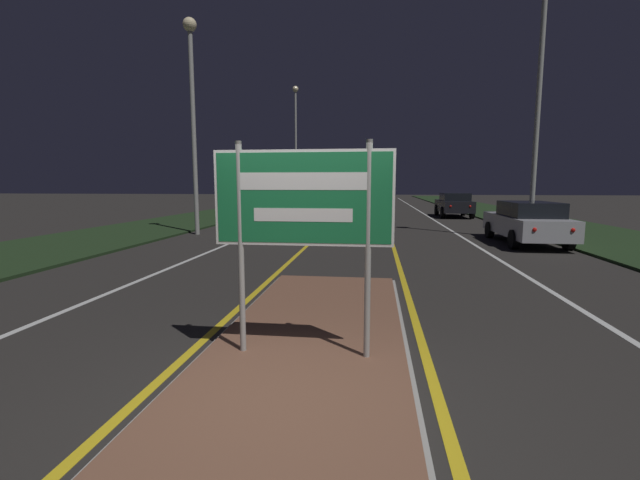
{
  "coord_description": "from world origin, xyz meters",
  "views": [
    {
      "loc": [
        0.79,
        -3.79,
        2.06
      ],
      "look_at": [
        0.0,
        2.42,
        1.24
      ],
      "focal_mm": 24.0,
      "sensor_mm": 36.0,
      "label": 1
    }
  ],
  "objects_px": {
    "highway_sign": "(303,207)",
    "car_approaching_0": "(292,214)",
    "streetlight_right_near": "(542,51)",
    "car_receding_0": "(527,222)",
    "car_receding_1": "(454,204)",
    "car_approaching_2": "(298,199)",
    "streetlight_left_near": "(192,95)",
    "streetlight_left_far": "(296,131)",
    "car_approaching_1": "(273,204)"
  },
  "relations": [
    {
      "from": "streetlight_right_near",
      "to": "car_receding_1",
      "type": "distance_m",
      "value": 12.53
    },
    {
      "from": "streetlight_right_near",
      "to": "car_receding_0",
      "type": "bearing_deg",
      "value": -114.89
    },
    {
      "from": "car_approaching_1",
      "to": "car_approaching_2",
      "type": "xyz_separation_m",
      "value": [
        -0.01,
        9.69,
        0.01
      ]
    },
    {
      "from": "car_receding_0",
      "to": "car_receding_1",
      "type": "relative_size",
      "value": 1.12
    },
    {
      "from": "highway_sign",
      "to": "car_approaching_0",
      "type": "bearing_deg",
      "value": 101.56
    },
    {
      "from": "car_approaching_2",
      "to": "car_receding_0",
      "type": "bearing_deg",
      "value": -61.71
    },
    {
      "from": "highway_sign",
      "to": "streetlight_left_far",
      "type": "relative_size",
      "value": 0.23
    },
    {
      "from": "streetlight_left_near",
      "to": "car_approaching_2",
      "type": "height_order",
      "value": "streetlight_left_near"
    },
    {
      "from": "streetlight_left_far",
      "to": "streetlight_right_near",
      "type": "bearing_deg",
      "value": -60.05
    },
    {
      "from": "streetlight_left_near",
      "to": "car_approaching_1",
      "type": "xyz_separation_m",
      "value": [
        0.44,
        11.47,
        -4.8
      ]
    },
    {
      "from": "car_receding_0",
      "to": "car_approaching_2",
      "type": "xyz_separation_m",
      "value": [
        -12.02,
        22.33,
        -0.01
      ]
    },
    {
      "from": "car_approaching_0",
      "to": "car_approaching_1",
      "type": "relative_size",
      "value": 0.87
    },
    {
      "from": "car_approaching_1",
      "to": "car_approaching_2",
      "type": "distance_m",
      "value": 9.69
    },
    {
      "from": "car_approaching_0",
      "to": "car_receding_0",
      "type": "bearing_deg",
      "value": -10.61
    },
    {
      "from": "streetlight_right_near",
      "to": "car_receding_0",
      "type": "xyz_separation_m",
      "value": [
        -0.51,
        -1.1,
        -5.92
      ]
    },
    {
      "from": "streetlight_left_far",
      "to": "car_approaching_1",
      "type": "bearing_deg",
      "value": -87.74
    },
    {
      "from": "streetlight_left_near",
      "to": "car_approaching_1",
      "type": "distance_m",
      "value": 12.44
    },
    {
      "from": "streetlight_left_near",
      "to": "streetlight_left_far",
      "type": "height_order",
      "value": "streetlight_left_far"
    },
    {
      "from": "car_receding_0",
      "to": "streetlight_left_near",
      "type": "bearing_deg",
      "value": 174.63
    },
    {
      "from": "car_approaching_2",
      "to": "car_approaching_1",
      "type": "bearing_deg",
      "value": -89.95
    },
    {
      "from": "car_receding_0",
      "to": "car_approaching_0",
      "type": "height_order",
      "value": "car_approaching_0"
    },
    {
      "from": "car_approaching_1",
      "to": "streetlight_left_near",
      "type": "bearing_deg",
      "value": -92.19
    },
    {
      "from": "streetlight_left_far",
      "to": "car_receding_0",
      "type": "xyz_separation_m",
      "value": [
        12.44,
        -23.58,
        -6.07
      ]
    },
    {
      "from": "car_receding_0",
      "to": "car_approaching_2",
      "type": "bearing_deg",
      "value": 118.29
    },
    {
      "from": "streetlight_left_far",
      "to": "car_receding_1",
      "type": "relative_size",
      "value": 2.53
    },
    {
      "from": "car_approaching_2",
      "to": "streetlight_right_near",
      "type": "bearing_deg",
      "value": -59.46
    },
    {
      "from": "car_receding_1",
      "to": "streetlight_left_far",
      "type": "bearing_deg",
      "value": 136.69
    },
    {
      "from": "streetlight_left_far",
      "to": "car_approaching_2",
      "type": "height_order",
      "value": "streetlight_left_far"
    },
    {
      "from": "streetlight_right_near",
      "to": "car_approaching_2",
      "type": "height_order",
      "value": "streetlight_right_near"
    },
    {
      "from": "highway_sign",
      "to": "car_approaching_0",
      "type": "height_order",
      "value": "highway_sign"
    },
    {
      "from": "car_approaching_0",
      "to": "highway_sign",
      "type": "bearing_deg",
      "value": -78.44
    },
    {
      "from": "highway_sign",
      "to": "streetlight_right_near",
      "type": "distance_m",
      "value": 14.43
    },
    {
      "from": "highway_sign",
      "to": "car_receding_0",
      "type": "distance_m",
      "value": 12.42
    },
    {
      "from": "highway_sign",
      "to": "streetlight_left_far",
      "type": "height_order",
      "value": "streetlight_left_far"
    },
    {
      "from": "highway_sign",
      "to": "car_approaching_1",
      "type": "bearing_deg",
      "value": 104.32
    },
    {
      "from": "highway_sign",
      "to": "streetlight_right_near",
      "type": "bearing_deg",
      "value": 61.25
    },
    {
      "from": "car_approaching_1",
      "to": "car_approaching_2",
      "type": "height_order",
      "value": "car_approaching_2"
    },
    {
      "from": "highway_sign",
      "to": "streetlight_right_near",
      "type": "height_order",
      "value": "streetlight_right_near"
    },
    {
      "from": "car_approaching_1",
      "to": "car_approaching_0",
      "type": "bearing_deg",
      "value": -72.66
    },
    {
      "from": "streetlight_left_near",
      "to": "car_approaching_0",
      "type": "xyz_separation_m",
      "value": [
        3.88,
        0.43,
        -4.71
      ]
    },
    {
      "from": "car_approaching_1",
      "to": "car_receding_0",
      "type": "bearing_deg",
      "value": -46.46
    },
    {
      "from": "streetlight_left_far",
      "to": "car_receding_1",
      "type": "xyz_separation_m",
      "value": [
        12.14,
        -11.45,
        -6.03
      ]
    },
    {
      "from": "car_receding_1",
      "to": "car_approaching_2",
      "type": "xyz_separation_m",
      "value": [
        -11.72,
        10.2,
        -0.05
      ]
    },
    {
      "from": "streetlight_right_near",
      "to": "car_receding_0",
      "type": "relative_size",
      "value": 2.06
    },
    {
      "from": "streetlight_right_near",
      "to": "car_approaching_2",
      "type": "bearing_deg",
      "value": 120.54
    },
    {
      "from": "streetlight_left_far",
      "to": "car_approaching_1",
      "type": "distance_m",
      "value": 12.53
    },
    {
      "from": "highway_sign",
      "to": "car_receding_1",
      "type": "height_order",
      "value": "highway_sign"
    },
    {
      "from": "streetlight_left_near",
      "to": "car_approaching_2",
      "type": "relative_size",
      "value": 1.9
    },
    {
      "from": "streetlight_right_near",
      "to": "car_approaching_0",
      "type": "bearing_deg",
      "value": 176.81
    },
    {
      "from": "highway_sign",
      "to": "car_receding_0",
      "type": "bearing_deg",
      "value": 60.87
    }
  ]
}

